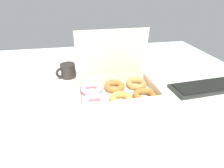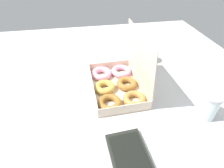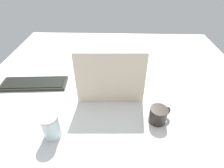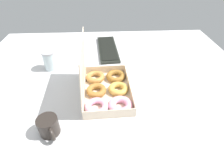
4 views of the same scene
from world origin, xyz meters
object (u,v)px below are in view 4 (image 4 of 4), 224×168
at_px(coffee_mug, 49,126).
at_px(donut_box, 105,88).
at_px(keyboard, 107,49).
at_px(glass_jar, 50,60).

bearing_deg(coffee_mug, donut_box, -44.88).
bearing_deg(coffee_mug, keyboard, -19.81).
distance_m(donut_box, coffee_mug, 0.35).
relative_size(keyboard, coffee_mug, 3.62).
distance_m(keyboard, coffee_mug, 0.80).
relative_size(donut_box, glass_jar, 3.23).
relative_size(coffee_mug, glass_jar, 0.93).
height_order(donut_box, keyboard, donut_box).
bearing_deg(donut_box, keyboard, -2.91).
bearing_deg(coffee_mug, glass_jar, 11.59).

